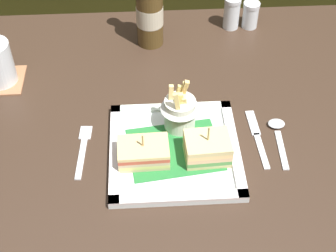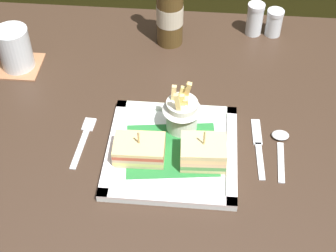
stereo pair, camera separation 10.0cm
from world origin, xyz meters
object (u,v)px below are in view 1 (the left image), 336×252
square_plate (175,151)px  sandwich_half_right (207,148)px  dining_table (162,160)px  fries_cup (180,108)px  sandwich_half_left (143,153)px  fork (83,148)px  spoon (278,131)px  beer_bottle (150,10)px  salt_shaker (231,15)px  knife (257,135)px  pepper_shaker (250,16)px

square_plate → sandwich_half_right: size_ratio=2.86×
dining_table → fries_cup: size_ratio=9.77×
dining_table → sandwich_half_left: bearing=-112.9°
fork → spoon: spoon is taller
square_plate → sandwich_half_left: sandwich_half_left is taller
fork → dining_table: bearing=17.3°
square_plate → beer_bottle: beer_bottle is taller
spoon → square_plate: bearing=-168.4°
salt_shaker → fries_cup: bearing=-113.8°
knife → spoon: (0.04, 0.01, 0.00)m
beer_bottle → salt_shaker: bearing=14.5°
fork → pepper_shaker: 0.56m
dining_table → fork: (-0.16, -0.05, 0.11)m
sandwich_half_left → salt_shaker: bearing=62.2°
sandwich_half_right → knife: 0.13m
dining_table → spoon: bearing=-6.7°
sandwich_half_right → beer_bottle: bearing=103.9°
fries_cup → beer_bottle: beer_bottle is taller
dining_table → fork: 0.20m
fries_cup → salt_shaker: fries_cup is taller
sandwich_half_right → fries_cup: fries_cup is taller
sandwich_half_left → beer_bottle: 0.39m
knife → pepper_shaker: (0.05, 0.38, 0.03)m
fork → pepper_shaker: size_ratio=2.05×
dining_table → beer_bottle: bearing=92.6°
fork → pepper_shaker: pepper_shaker is taller
sandwich_half_right → knife: bearing=28.4°
pepper_shaker → sandwich_half_right: bearing=-109.8°
dining_table → sandwich_half_left: size_ratio=11.58×
spoon → beer_bottle: bearing=127.9°
dining_table → fries_cup: (0.04, -0.01, 0.16)m
fries_cup → spoon: (0.20, -0.02, -0.05)m
beer_bottle → fries_cup: bearing=-80.7°
sandwich_half_right → dining_table: bearing=131.5°
fork → salt_shaker: (0.35, 0.40, 0.03)m
square_plate → pepper_shaker: (0.22, 0.42, 0.02)m
square_plate → salt_shaker: salt_shaker is taller
square_plate → beer_bottle: size_ratio=1.02×
fries_cup → knife: fries_cup is taller
fries_cup → pepper_shaker: (0.20, 0.35, -0.03)m
beer_bottle → spoon: (0.25, -0.32, -0.09)m
fries_cup → dining_table: bearing=167.4°
fork → square_plate: bearing=-7.0°
square_plate → spoon: (0.21, 0.04, -0.00)m
fries_cup → fork: fries_cup is taller
sandwich_half_right → salt_shaker: (0.11, 0.44, 0.00)m
fork → knife: size_ratio=0.85×
beer_bottle → fork: 0.38m
beer_bottle → spoon: size_ratio=1.86×
dining_table → square_plate: square_plate is taller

